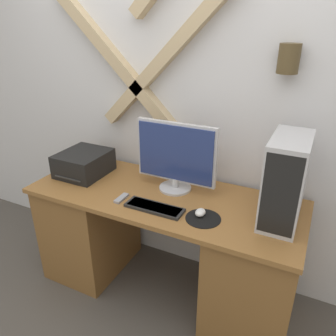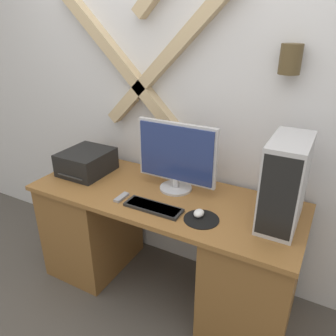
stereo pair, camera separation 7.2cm
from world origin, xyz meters
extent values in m
plane|color=#4C4742|center=(0.00, 0.00, 0.00)|extent=(12.00, 12.00, 0.00)
cube|color=silver|center=(0.00, 0.73, 1.35)|extent=(6.40, 0.05, 2.70)
cube|color=tan|center=(-0.50, 0.66, 1.52)|extent=(1.00, 0.08, 1.00)
cube|color=tan|center=(-0.14, 0.66, 1.58)|extent=(0.98, 0.08, 0.98)
cylinder|color=#4C3D23|center=(0.60, 0.65, 1.60)|extent=(0.12, 0.12, 0.15)
cube|color=brown|center=(0.00, 0.34, 0.76)|extent=(1.74, 0.67, 0.03)
cube|color=brown|center=(-0.62, 0.34, 0.37)|extent=(0.49, 0.62, 0.74)
cube|color=brown|center=(0.62, 0.34, 0.37)|extent=(0.49, 0.62, 0.74)
cylinder|color=#B7B7BC|center=(0.04, 0.44, 0.78)|extent=(0.21, 0.21, 0.02)
cylinder|color=#B7B7BC|center=(0.04, 0.44, 0.82)|extent=(0.04, 0.04, 0.06)
cube|color=#B7B7BC|center=(0.04, 0.45, 1.03)|extent=(0.53, 0.03, 0.39)
cube|color=navy|center=(0.04, 0.44, 1.03)|extent=(0.50, 0.01, 0.36)
cube|color=black|center=(0.03, 0.16, 0.78)|extent=(0.35, 0.12, 0.02)
cube|color=#424242|center=(0.03, 0.16, 0.79)|extent=(0.33, 0.10, 0.01)
cylinder|color=black|center=(0.33, 0.19, 0.78)|extent=(0.20, 0.20, 0.00)
ellipsoid|color=silver|center=(0.30, 0.21, 0.80)|extent=(0.06, 0.07, 0.04)
cube|color=#B2B2B7|center=(0.71, 0.38, 1.02)|extent=(0.19, 0.39, 0.48)
cube|color=black|center=(0.71, 0.19, 1.02)|extent=(0.17, 0.01, 0.43)
cube|color=black|center=(-0.65, 0.37, 0.86)|extent=(0.31, 0.35, 0.16)
cube|color=#333333|center=(-0.65, 0.27, 0.81)|extent=(0.22, 0.16, 0.01)
cube|color=gray|center=(-0.21, 0.17, 0.78)|extent=(0.04, 0.12, 0.02)
camera|label=1|loc=(0.83, -1.28, 1.80)|focal=35.00mm
camera|label=2|loc=(0.89, -1.25, 1.80)|focal=35.00mm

